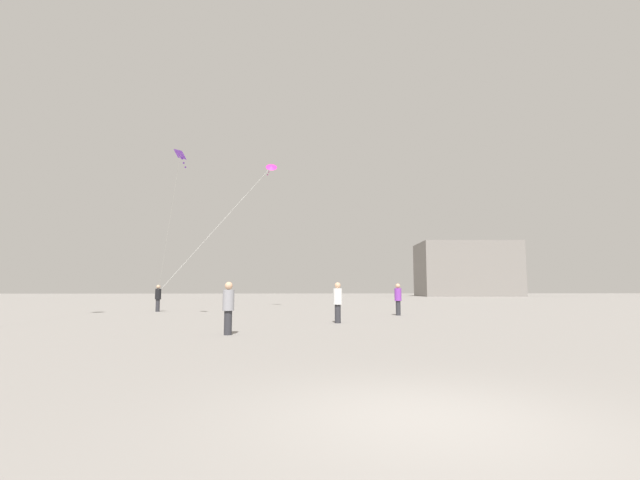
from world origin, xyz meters
TOP-DOWN VIEW (x-y plane):
  - ground_plane at (0.00, 0.00)m, footprint 300.00×300.00m
  - person_in_black at (-10.85, 26.12)m, footprint 0.39×0.39m
  - person_in_grey at (-3.79, 10.04)m, footprint 0.38×0.38m
  - person_in_white at (0.38, 15.09)m, footprint 0.40×0.40m
  - person_in_purple at (4.45, 20.86)m, footprint 0.40×0.40m
  - kite_violet_delta at (-8.07, 19.81)m, footprint 3.33×7.10m
  - kite_magenta_diamond at (-3.69, 31.42)m, footprint 7.79×5.78m
  - building_left_hall at (35.00, 89.68)m, footprint 20.69×14.21m

SIDE VIEW (x-z plane):
  - ground_plane at x=0.00m, z-range 0.00..0.00m
  - person_in_grey at x=-3.79m, z-range 0.08..1.85m
  - person_in_black at x=-10.85m, z-range 0.09..1.90m
  - person_in_white at x=0.38m, z-range 0.09..1.91m
  - person_in_purple at x=4.45m, z-range 0.09..1.93m
  - building_left_hall at x=35.00m, z-range 0.00..11.34m
  - kite_violet_delta at x=-8.07m, z-range 4.79..12.75m
  - kite_magenta_diamond at x=-3.69m, z-range 6.10..16.85m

